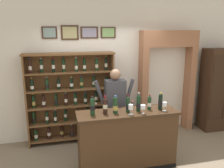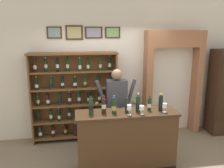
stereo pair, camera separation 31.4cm
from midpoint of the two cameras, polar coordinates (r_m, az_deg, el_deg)
ground_plane at (r=4.39m, az=3.95°, el=-20.07°), size 14.00×14.00×0.02m
back_wall at (r=5.20m, az=0.49°, el=6.36°), size 12.00×0.19×3.57m
wine_shelf at (r=5.02m, az=-7.52°, el=-2.83°), size 1.87×0.32×1.96m
archway_doorway at (r=5.59m, az=16.13°, el=2.34°), size 1.35×0.45×2.41m
tasting_counter at (r=4.16m, az=5.77°, el=-13.75°), size 1.74×0.53×1.04m
shopkeeper at (r=4.46m, az=3.18°, el=-4.49°), size 0.82×0.22×1.69m
tasting_bottle_rosso at (r=3.78m, az=-2.89°, el=-5.39°), size 0.08×0.08×0.31m
tasting_bottle_riserva at (r=3.82m, az=0.31°, el=-5.28°), size 0.08×0.08×0.31m
tasting_bottle_vin_santo at (r=3.84m, az=2.87°, el=-5.21°), size 0.08×0.08×0.30m
tasting_bottle_bianco at (r=3.88m, az=6.05°, el=-5.17°), size 0.07×0.07×0.31m
tasting_bottle_brunello at (r=3.94m, az=8.74°, el=-4.84°), size 0.07×0.07×0.33m
tasting_bottle_grappa at (r=4.05m, az=11.50°, el=-4.81°), size 0.07×0.07×0.27m
tasting_bottle_super_tuscan at (r=4.07m, az=14.20°, el=-4.51°), size 0.07×0.07×0.31m
wine_glass_right at (r=4.02m, az=15.16°, el=-5.30°), size 0.08×0.08×0.16m
wine_glass_spare at (r=3.83m, az=9.76°, el=-5.98°), size 0.08×0.08×0.15m
wine_glass_left at (r=3.77m, az=6.68°, el=-5.94°), size 0.07×0.07×0.17m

